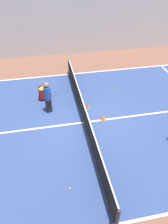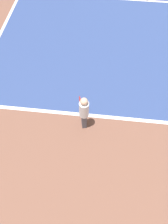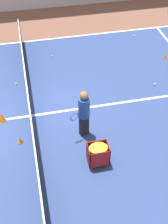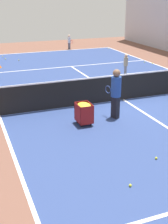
% 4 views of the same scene
% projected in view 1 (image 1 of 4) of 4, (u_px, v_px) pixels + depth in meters
% --- Properties ---
extents(ground_plane, '(35.00, 35.00, 0.00)m').
position_uv_depth(ground_plane, '(84.00, 122.00, 10.80)').
color(ground_plane, brown).
extents(court_playing_area, '(10.11, 24.27, 0.00)m').
position_uv_depth(court_playing_area, '(84.00, 122.00, 10.80)').
color(court_playing_area, navy).
rests_on(court_playing_area, ground).
extents(line_sideline_right, '(0.10, 24.27, 0.00)m').
position_uv_depth(line_sideline_right, '(69.00, 74.00, 14.70)').
color(line_sideline_right, white).
rests_on(line_sideline_right, ground).
extents(line_centre_service, '(0.10, 13.35, 0.00)m').
position_uv_depth(line_centre_service, '(84.00, 122.00, 10.80)').
color(line_centre_service, white).
rests_on(line_centre_service, ground).
extents(tennis_net, '(10.41, 0.10, 1.10)m').
position_uv_depth(tennis_net, '(84.00, 114.00, 10.45)').
color(tennis_net, '#2D2D33').
rests_on(tennis_net, ground).
extents(coach_at_net, '(0.44, 0.69, 1.76)m').
position_uv_depth(coach_at_net, '(48.00, 96.00, 10.87)').
color(coach_at_net, black).
rests_on(coach_at_net, ground).
extents(ball_cart, '(0.48, 0.61, 0.75)m').
position_uv_depth(ball_cart, '(44.00, 91.00, 12.11)').
color(ball_cart, maroon).
rests_on(ball_cart, ground).
extents(training_cone_0, '(0.28, 0.28, 0.34)m').
position_uv_depth(training_cone_0, '(103.00, 117.00, 10.88)').
color(training_cone_0, orange).
rests_on(training_cone_0, ground).
extents(training_cone_2, '(0.18, 0.18, 0.24)m').
position_uv_depth(training_cone_2, '(88.00, 106.00, 11.70)').
color(training_cone_2, orange).
rests_on(training_cone_2, ground).
extents(tennis_ball_0, '(0.07, 0.07, 0.07)m').
position_uv_depth(tennis_ball_0, '(70.00, 188.00, 7.88)').
color(tennis_ball_0, yellow).
rests_on(tennis_ball_0, ground).
extents(tennis_ball_2, '(0.07, 0.07, 0.07)m').
position_uv_depth(tennis_ball_2, '(102.00, 149.00, 9.39)').
color(tennis_ball_2, yellow).
rests_on(tennis_ball_2, ground).
extents(tennis_ball_16, '(0.07, 0.07, 0.07)m').
position_uv_depth(tennis_ball_16, '(116.00, 90.00, 13.12)').
color(tennis_ball_16, yellow).
rests_on(tennis_ball_16, ground).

